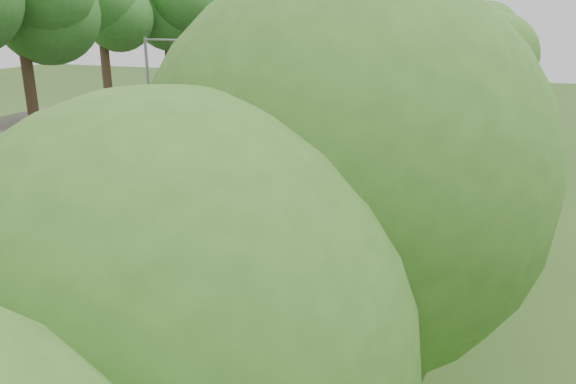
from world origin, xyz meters
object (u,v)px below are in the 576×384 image
object	(u,v)px
painter_0	(272,232)
concrete_block	(307,315)
signpost	(175,287)
construction_barrel	(384,173)
streetlight	(152,94)
person_far	(400,135)
car_2	(23,211)

from	to	relation	value
painter_0	concrete_block	bearing A→B (deg)	-142.10
signpost	construction_barrel	bearing A→B (deg)	82.49
streetlight	person_far	distance (m)	17.89
car_2	signpost	bearing A→B (deg)	-26.83
construction_barrel	person_far	size ratio (longest dim) A/B	0.54
painter_0	person_far	xyz separation A→B (m)	(1.78, 21.06, -0.14)
signpost	concrete_block	distance (m)	4.24
signpost	painter_0	distance (m)	7.18
signpost	person_far	distance (m)	28.26
signpost	car_2	size ratio (longest dim) A/B	0.58
construction_barrel	concrete_block	world-z (taller)	construction_barrel
concrete_block	painter_0	size ratio (longest dim) A/B	0.68
construction_barrel	streetlight	bearing A→B (deg)	-171.88
streetlight	painter_0	xyz separation A→B (m)	(11.67, -9.90, -3.66)
signpost	painter_0	size ratio (longest dim) A/B	1.67
concrete_block	person_far	world-z (taller)	person_far
signpost	person_far	world-z (taller)	signpost
streetlight	concrete_block	bearing A→B (deg)	-44.96
construction_barrel	car_2	distance (m)	19.18
construction_barrel	concrete_block	size ratio (longest dim) A/B	0.68
construction_barrel	concrete_block	xyz separation A→B (m)	(0.74, -16.74, -0.01)
car_2	painter_0	distance (m)	11.86
streetlight	painter_0	bearing A→B (deg)	-40.30
concrete_block	car_2	world-z (taller)	car_2
streetlight	concrete_block	xyz separation A→B (m)	(14.76, -14.74, -4.17)
car_2	concrete_block	bearing A→B (deg)	-13.60
concrete_block	person_far	xyz separation A→B (m)	(-1.31, 25.90, 0.37)
person_far	painter_0	bearing A→B (deg)	83.36
painter_0	person_far	bearing A→B (deg)	0.53
streetlight	painter_0	distance (m)	15.74
painter_0	signpost	bearing A→B (deg)	-175.94
construction_barrel	signpost	bearing A→B (deg)	-97.51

